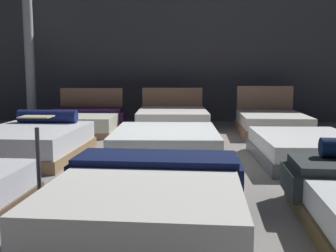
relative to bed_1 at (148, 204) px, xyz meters
The scene contains 11 objects.
ground_plane 2.87m from the bed_1, 89.44° to the left, with size 18.00×18.00×0.02m, color gray.
showroom_back_wall 7.96m from the bed_1, 89.80° to the left, with size 18.00×0.06×3.50m, color #47474C.
bed_1 is the anchor object (origin of this frame).
bed_3 3.59m from the bed_1, 126.87° to the left, with size 1.62×2.15×0.70m.
bed_4 2.80m from the bed_1, 90.17° to the left, with size 1.70×2.02×0.48m.
bed_5 3.49m from the bed_1, 52.29° to the left, with size 1.53×2.08×0.41m.
bed_6 6.01m from the bed_1, 110.08° to the left, with size 1.77×2.01×0.96m.
bed_7 5.64m from the bed_1, 90.20° to the left, with size 1.66×2.12×0.97m.
bed_8 6.02m from the bed_1, 68.70° to the left, with size 1.47×2.05×1.02m.
price_sign 1.07m from the bed_1, 166.28° to the left, with size 0.28×0.24×0.96m.
support_pillar 8.07m from the bed_1, 118.45° to the left, with size 0.24×0.24×3.50m, color silver.
Camera 1 is at (0.32, -6.12, 1.36)m, focal length 42.60 mm.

